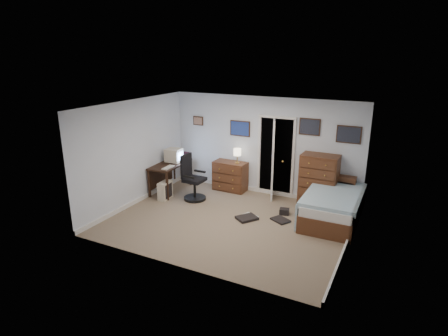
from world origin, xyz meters
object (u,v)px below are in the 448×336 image
(low_dresser, at_px, (230,176))
(tall_dresser, at_px, (319,181))
(bed, at_px, (333,204))
(computer_desk, at_px, (167,169))
(office_chair, at_px, (192,182))

(low_dresser, xyz_separation_m, tall_dresser, (2.33, -0.02, 0.24))
(tall_dresser, distance_m, bed, 0.80)
(computer_desk, distance_m, bed, 4.28)
(low_dresser, height_order, tall_dresser, tall_dresser)
(computer_desk, height_order, tall_dresser, tall_dresser)
(low_dresser, bearing_deg, computer_desk, -150.65)
(bed, bearing_deg, tall_dresser, 129.69)
(low_dresser, bearing_deg, tall_dresser, 0.99)
(office_chair, bearing_deg, bed, 8.76)
(computer_desk, xyz_separation_m, bed, (4.27, 0.18, -0.25))
(computer_desk, relative_size, bed, 0.62)
(tall_dresser, xyz_separation_m, bed, (0.48, -0.57, -0.30))
(computer_desk, bearing_deg, bed, -1.29)
(computer_desk, xyz_separation_m, low_dresser, (1.46, 0.77, -0.19))
(computer_desk, distance_m, low_dresser, 1.66)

